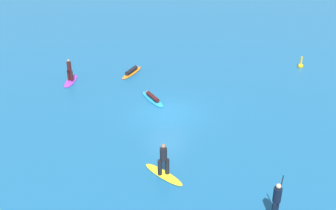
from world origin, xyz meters
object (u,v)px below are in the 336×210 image
(surfer_on_blue_board, at_px, (152,98))
(surfer_on_orange_board, at_px, (132,72))
(surfer_on_purple_board, at_px, (70,75))
(surfer_on_teal_board, at_px, (275,209))
(marker_buoy, at_px, (301,65))
(surfer_on_yellow_board, at_px, (164,166))

(surfer_on_blue_board, distance_m, surfer_on_orange_board, 5.24)
(surfer_on_purple_board, xyz_separation_m, surfer_on_blue_board, (7.14, 0.15, -0.36))
(surfer_on_teal_board, height_order, marker_buoy, surfer_on_teal_board)
(surfer_on_blue_board, bearing_deg, surfer_on_yellow_board, 157.12)
(marker_buoy, bearing_deg, surfer_on_teal_board, -81.61)
(surfer_on_yellow_board, height_order, marker_buoy, surfer_on_yellow_board)
(surfer_on_teal_board, bearing_deg, surfer_on_purple_board, 134.06)
(surfer_on_orange_board, distance_m, surfer_on_teal_board, 18.14)
(surfer_on_purple_board, distance_m, surfer_on_teal_board, 19.07)
(surfer_on_orange_board, height_order, marker_buoy, marker_buoy)
(surfer_on_blue_board, bearing_deg, marker_buoy, -91.04)
(surfer_on_blue_board, distance_m, surfer_on_teal_board, 12.91)
(surfer_on_teal_board, bearing_deg, surfer_on_yellow_board, 152.64)
(surfer_on_blue_board, distance_m, marker_buoy, 13.62)
(surfer_on_purple_board, xyz_separation_m, marker_buoy, (14.76, 11.44, -0.31))
(marker_buoy, bearing_deg, surfer_on_orange_board, -145.88)
(surfer_on_purple_board, distance_m, surfer_on_yellow_board, 13.92)
(surfer_on_purple_board, xyz_separation_m, surfer_on_teal_board, (17.55, -7.47, 0.02))
(surfer_on_teal_board, bearing_deg, surfer_on_orange_board, 119.50)
(surfer_on_purple_board, height_order, surfer_on_blue_board, surfer_on_purple_board)
(surfer_on_orange_board, relative_size, surfer_on_yellow_board, 1.18)
(surfer_on_purple_board, bearing_deg, surfer_on_yellow_board, 33.82)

